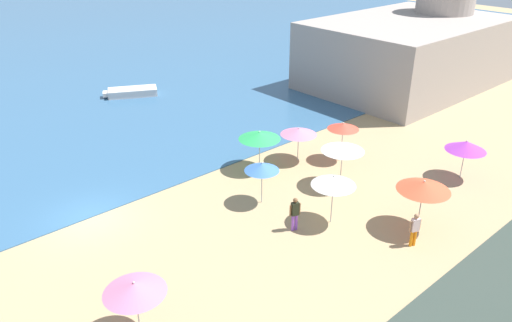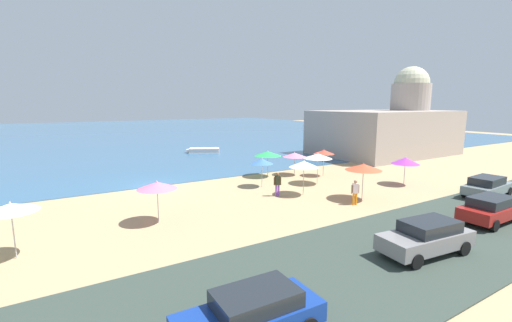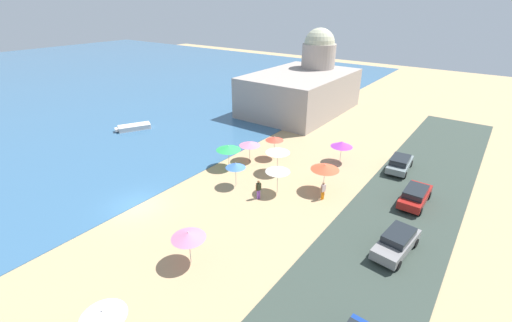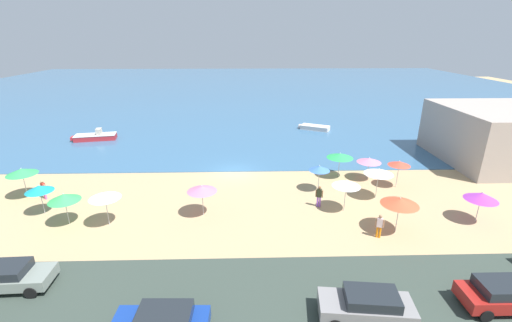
{
  "view_description": "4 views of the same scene",
  "coord_description": "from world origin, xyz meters",
  "px_view_note": "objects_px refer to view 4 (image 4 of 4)",
  "views": [
    {
      "loc": [
        -7.74,
        -21.2,
        13.43
      ],
      "look_at": [
        8.97,
        -2.34,
        1.12
      ],
      "focal_mm": 35.0,
      "sensor_mm": 36.0,
      "label": 1
    },
    {
      "loc": [
        -6.99,
        -27.05,
        6.63
      ],
      "look_at": [
        8.22,
        -2.35,
        1.73
      ],
      "focal_mm": 24.0,
      "sensor_mm": 36.0,
      "label": 2
    },
    {
      "loc": [
        -13.35,
        -22.13,
        15.48
      ],
      "look_at": [
        9.95,
        -4.92,
        1.67
      ],
      "focal_mm": 24.0,
      "sensor_mm": 36.0,
      "label": 3
    },
    {
      "loc": [
        1.28,
        -31.31,
        12.69
      ],
      "look_at": [
        2.19,
        0.26,
        1.03
      ],
      "focal_mm": 24.0,
      "sensor_mm": 36.0,
      "label": 4
    }
  ],
  "objects_px": {
    "beach_umbrella_7": "(379,172)",
    "parked_car_3": "(162,322)",
    "beach_umbrella_8": "(319,168)",
    "skiff_nearshore": "(95,137)",
    "beach_umbrella_3": "(400,202)",
    "parked_car_1": "(8,276)",
    "beach_umbrella_0": "(64,197)",
    "parked_car_2": "(367,305)",
    "beach_umbrella_12": "(481,196)",
    "skiff_offshore": "(315,128)",
    "beach_umbrella_9": "(202,189)",
    "bather_2": "(44,189)",
    "bather_0": "(319,195)",
    "beach_umbrella_4": "(22,171)",
    "parked_car_4": "(506,294)",
    "beach_umbrella_6": "(399,163)",
    "beach_umbrella_2": "(105,196)",
    "bather_1": "(379,225)",
    "beach_umbrella_10": "(39,189)",
    "beach_umbrella_1": "(369,160)",
    "beach_umbrella_11": "(340,156)",
    "beach_umbrella_5": "(346,183)"
  },
  "relations": [
    {
      "from": "beach_umbrella_5",
      "to": "beach_umbrella_3",
      "type": "bearing_deg",
      "value": -48.73
    },
    {
      "from": "beach_umbrella_9",
      "to": "parked_car_4",
      "type": "relative_size",
      "value": 0.55
    },
    {
      "from": "bather_0",
      "to": "parked_car_4",
      "type": "bearing_deg",
      "value": -57.39
    },
    {
      "from": "bather_1",
      "to": "beach_umbrella_3",
      "type": "bearing_deg",
      "value": 24.28
    },
    {
      "from": "beach_umbrella_8",
      "to": "beach_umbrella_7",
      "type": "bearing_deg",
      "value": -18.85
    },
    {
      "from": "beach_umbrella_12",
      "to": "skiff_offshore",
      "type": "distance_m",
      "value": 26.52
    },
    {
      "from": "beach_umbrella_4",
      "to": "parked_car_1",
      "type": "distance_m",
      "value": 12.59
    },
    {
      "from": "bather_0",
      "to": "beach_umbrella_0",
      "type": "bearing_deg",
      "value": -173.49
    },
    {
      "from": "bather_0",
      "to": "parked_car_4",
      "type": "relative_size",
      "value": 0.4
    },
    {
      "from": "beach_umbrella_0",
      "to": "beach_umbrella_11",
      "type": "bearing_deg",
      "value": 20.55
    },
    {
      "from": "bather_2",
      "to": "parked_car_3",
      "type": "bearing_deg",
      "value": -47.73
    },
    {
      "from": "beach_umbrella_1",
      "to": "beach_umbrella_8",
      "type": "height_order",
      "value": "beach_umbrella_8"
    },
    {
      "from": "bather_1",
      "to": "beach_umbrella_7",
      "type": "bearing_deg",
      "value": 71.61
    },
    {
      "from": "beach_umbrella_1",
      "to": "beach_umbrella_10",
      "type": "xyz_separation_m",
      "value": [
        -26.56,
        -5.74,
        0.16
      ]
    },
    {
      "from": "beach_umbrella_0",
      "to": "beach_umbrella_3",
      "type": "bearing_deg",
      "value": -4.27
    },
    {
      "from": "beach_umbrella_0",
      "to": "parked_car_1",
      "type": "xyz_separation_m",
      "value": [
        0.11,
        -6.66,
        -1.29
      ]
    },
    {
      "from": "beach_umbrella_7",
      "to": "parked_car_3",
      "type": "relative_size",
      "value": 0.61
    },
    {
      "from": "beach_umbrella_8",
      "to": "skiff_nearshore",
      "type": "xyz_separation_m",
      "value": [
        -25.55,
        15.91,
        -1.61
      ]
    },
    {
      "from": "beach_umbrella_9",
      "to": "parked_car_2",
      "type": "height_order",
      "value": "beach_umbrella_9"
    },
    {
      "from": "beach_umbrella_7",
      "to": "bather_0",
      "type": "distance_m",
      "value": 5.42
    },
    {
      "from": "beach_umbrella_9",
      "to": "bather_2",
      "type": "xyz_separation_m",
      "value": [
        -13.31,
        3.05,
        -1.21
      ]
    },
    {
      "from": "beach_umbrella_3",
      "to": "parked_car_3",
      "type": "height_order",
      "value": "beach_umbrella_3"
    },
    {
      "from": "beach_umbrella_1",
      "to": "parked_car_1",
      "type": "xyz_separation_m",
      "value": [
        -23.85,
        -14.0,
        -1.1
      ]
    },
    {
      "from": "beach_umbrella_7",
      "to": "beach_umbrella_12",
      "type": "bearing_deg",
      "value": -33.95
    },
    {
      "from": "bather_0",
      "to": "parked_car_1",
      "type": "height_order",
      "value": "bather_0"
    },
    {
      "from": "parked_car_1",
      "to": "parked_car_2",
      "type": "height_order",
      "value": "parked_car_2"
    },
    {
      "from": "beach_umbrella_8",
      "to": "skiff_nearshore",
      "type": "height_order",
      "value": "beach_umbrella_8"
    },
    {
      "from": "bather_2",
      "to": "beach_umbrella_2",
      "type": "bearing_deg",
      "value": -32.34
    },
    {
      "from": "beach_umbrella_0",
      "to": "beach_umbrella_4",
      "type": "bearing_deg",
      "value": 141.12
    },
    {
      "from": "beach_umbrella_3",
      "to": "parked_car_2",
      "type": "xyz_separation_m",
      "value": [
        -4.61,
        -7.61,
        -1.45
      ]
    },
    {
      "from": "skiff_offshore",
      "to": "bather_0",
      "type": "bearing_deg",
      "value": -100.03
    },
    {
      "from": "beach_umbrella_8",
      "to": "beach_umbrella_9",
      "type": "relative_size",
      "value": 0.97
    },
    {
      "from": "beach_umbrella_3",
      "to": "parked_car_1",
      "type": "height_order",
      "value": "beach_umbrella_3"
    },
    {
      "from": "bather_1",
      "to": "parked_car_2",
      "type": "bearing_deg",
      "value": -114.47
    },
    {
      "from": "beach_umbrella_4",
      "to": "skiff_offshore",
      "type": "relative_size",
      "value": 0.58
    },
    {
      "from": "beach_umbrella_3",
      "to": "parked_car_1",
      "type": "distance_m",
      "value": 23.35
    },
    {
      "from": "beach_umbrella_6",
      "to": "beach_umbrella_11",
      "type": "bearing_deg",
      "value": 151.82
    },
    {
      "from": "beach_umbrella_3",
      "to": "skiff_nearshore",
      "type": "xyz_separation_m",
      "value": [
        -29.53,
        22.66,
        -1.85
      ]
    },
    {
      "from": "beach_umbrella_0",
      "to": "parked_car_3",
      "type": "height_order",
      "value": "beach_umbrella_0"
    },
    {
      "from": "beach_umbrella_10",
      "to": "parked_car_4",
      "type": "distance_m",
      "value": 29.8
    },
    {
      "from": "beach_umbrella_11",
      "to": "parked_car_1",
      "type": "xyz_separation_m",
      "value": [
        -21.32,
        -14.7,
        -1.33
      ]
    },
    {
      "from": "beach_umbrella_8",
      "to": "bather_0",
      "type": "xyz_separation_m",
      "value": [
        -0.56,
        -2.95,
        -1.09
      ]
    },
    {
      "from": "bather_0",
      "to": "beach_umbrella_10",
      "type": "bearing_deg",
      "value": -178.64
    },
    {
      "from": "skiff_nearshore",
      "to": "beach_umbrella_12",
      "type": "bearing_deg",
      "value": -30.8
    },
    {
      "from": "beach_umbrella_5",
      "to": "beach_umbrella_8",
      "type": "bearing_deg",
      "value": 109.08
    },
    {
      "from": "beach_umbrella_5",
      "to": "skiff_nearshore",
      "type": "xyz_separation_m",
      "value": [
        -26.81,
        19.56,
        -1.83
      ]
    },
    {
      "from": "beach_umbrella_1",
      "to": "beach_umbrella_11",
      "type": "height_order",
      "value": "beach_umbrella_11"
    },
    {
      "from": "beach_umbrella_12",
      "to": "parked_car_4",
      "type": "height_order",
      "value": "beach_umbrella_12"
    },
    {
      "from": "bather_2",
      "to": "parked_car_4",
      "type": "distance_m",
      "value": 31.88
    },
    {
      "from": "beach_umbrella_6",
      "to": "beach_umbrella_12",
      "type": "distance_m",
      "value": 6.92
    }
  ]
}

